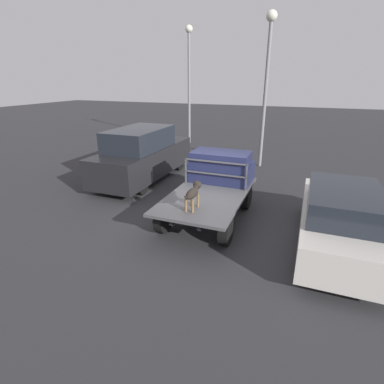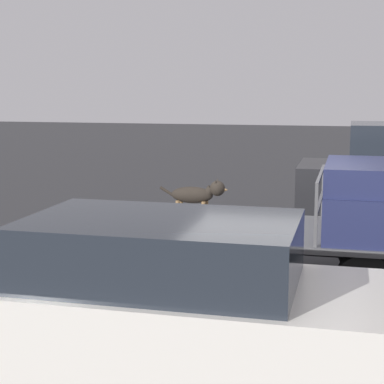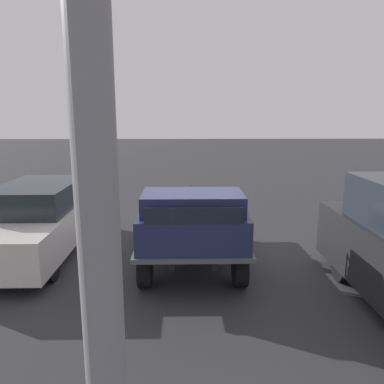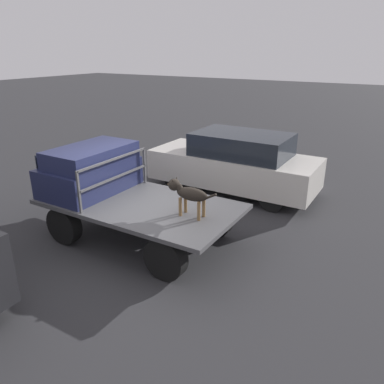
# 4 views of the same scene
# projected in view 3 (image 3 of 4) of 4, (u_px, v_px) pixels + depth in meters

# --- Properties ---
(ground_plane) EXTENTS (80.00, 80.00, 0.00)m
(ground_plane) POSITION_uv_depth(u_px,v_px,m) (191.00, 261.00, 8.20)
(ground_plane) COLOR #2D2D30
(flatbed_truck) EXTENTS (3.91, 2.08, 0.82)m
(flatbed_truck) POSITION_uv_depth(u_px,v_px,m) (191.00, 235.00, 8.08)
(flatbed_truck) COLOR black
(flatbed_truck) RESTS_ON ground
(truck_cab) EXTENTS (1.25, 1.96, 0.96)m
(truck_cab) POSITION_uv_depth(u_px,v_px,m) (193.00, 221.00, 6.71)
(truck_cab) COLOR #1E2347
(truck_cab) RESTS_ON flatbed_truck
(truck_headboard) EXTENTS (0.04, 1.96, 0.81)m
(truck_headboard) POSITION_uv_depth(u_px,v_px,m) (192.00, 207.00, 7.34)
(truck_headboard) COLOR #4C4C4F
(truck_headboard) RESTS_ON flatbed_truck
(dog) EXTENTS (1.01, 0.24, 0.68)m
(dog) POSITION_uv_depth(u_px,v_px,m) (192.00, 194.00, 9.05)
(dog) COLOR brown
(dog) RESTS_ON flatbed_truck
(parked_sedan) EXTENTS (4.39, 1.73, 1.62)m
(parked_sedan) POSITION_uv_depth(u_px,v_px,m) (38.00, 220.00, 8.43)
(parked_sedan) COLOR black
(parked_sedan) RESTS_ON ground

